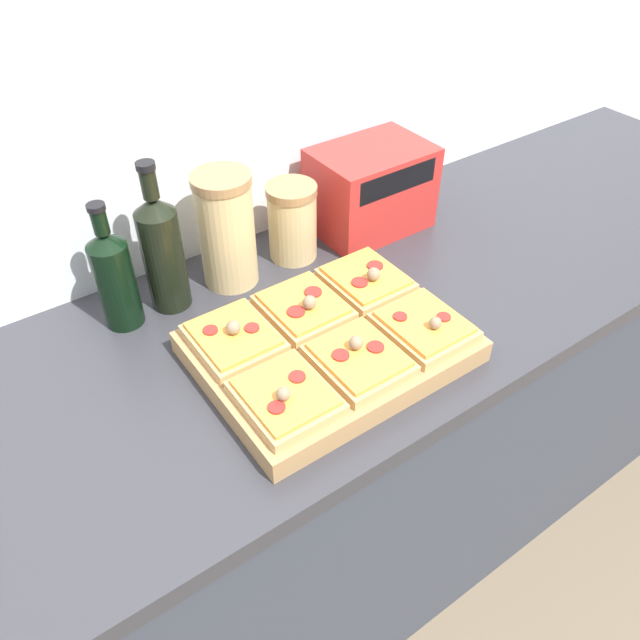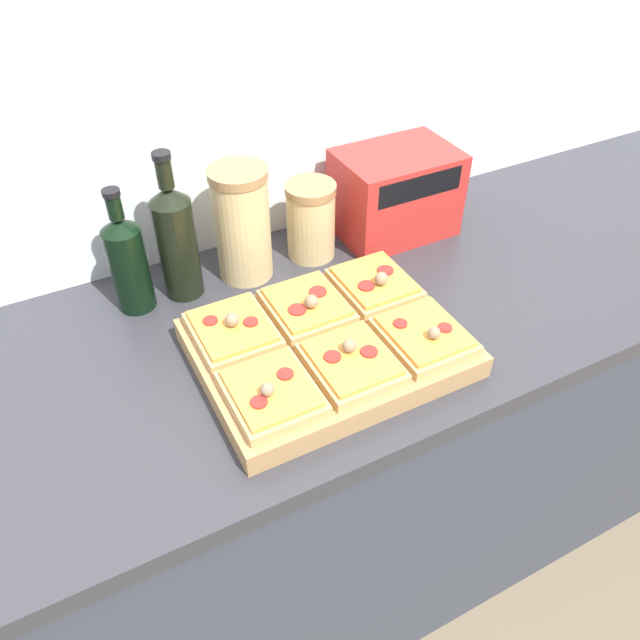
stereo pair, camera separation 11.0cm
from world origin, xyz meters
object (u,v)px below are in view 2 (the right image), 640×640
(cutting_board, at_px, (328,348))
(wine_bottle, at_px, (176,240))
(olive_oil_bottle, at_px, (128,262))
(grain_jar_short, at_px, (311,220))
(toaster_oven, at_px, (395,193))
(grain_jar_tall, at_px, (242,224))

(cutting_board, bearing_deg, wine_bottle, 118.87)
(olive_oil_bottle, relative_size, grain_jar_short, 1.52)
(cutting_board, xyz_separation_m, wine_bottle, (-0.17, 0.30, 0.10))
(olive_oil_bottle, distance_m, wine_bottle, 0.10)
(cutting_board, height_order, toaster_oven, toaster_oven)
(cutting_board, xyz_separation_m, grain_jar_short, (0.12, 0.30, 0.06))
(grain_jar_tall, bearing_deg, olive_oil_bottle, 180.00)
(wine_bottle, distance_m, grain_jar_tall, 0.14)
(cutting_board, height_order, olive_oil_bottle, olive_oil_bottle)
(grain_jar_short, bearing_deg, olive_oil_bottle, 180.00)
(wine_bottle, xyz_separation_m, grain_jar_tall, (0.14, -0.00, -0.00))
(grain_jar_tall, relative_size, toaster_oven, 0.86)
(cutting_board, relative_size, grain_jar_short, 2.70)
(wine_bottle, distance_m, toaster_oven, 0.50)
(grain_jar_short, bearing_deg, toaster_oven, -0.23)
(cutting_board, distance_m, wine_bottle, 0.36)
(cutting_board, xyz_separation_m, grain_jar_tall, (-0.03, 0.30, 0.10))
(cutting_board, distance_m, toaster_oven, 0.45)
(cutting_board, distance_m, grain_jar_tall, 0.32)
(wine_bottle, bearing_deg, grain_jar_tall, -0.00)
(olive_oil_bottle, distance_m, grain_jar_tall, 0.23)
(grain_jar_tall, distance_m, toaster_oven, 0.36)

